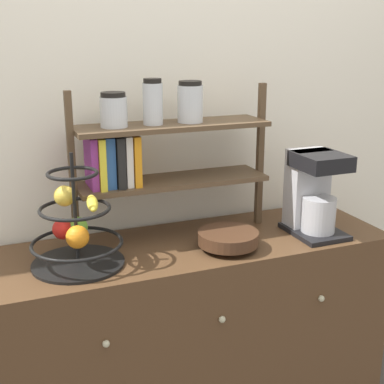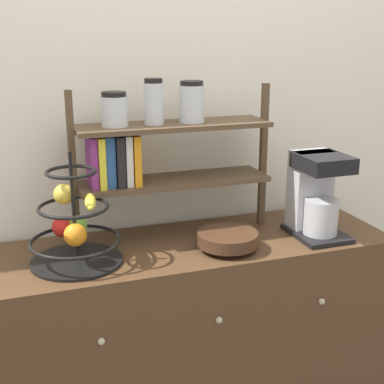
% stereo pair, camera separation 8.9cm
% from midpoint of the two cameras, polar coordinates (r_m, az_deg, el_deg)
% --- Properties ---
extents(wall_back, '(7.00, 0.05, 2.60)m').
position_cam_midpoint_polar(wall_back, '(2.14, -3.61, 7.76)').
color(wall_back, silver).
rests_on(wall_back, ground_plane).
extents(sideboard, '(1.47, 0.49, 0.88)m').
position_cam_midpoint_polar(sideboard, '(2.20, -0.81, -16.05)').
color(sideboard, '#4C331E').
rests_on(sideboard, ground_plane).
extents(coffee_maker, '(0.18, 0.24, 0.32)m').
position_cam_midpoint_polar(coffee_maker, '(2.10, 11.62, -0.03)').
color(coffee_maker, black).
rests_on(coffee_maker, sideboard).
extents(fruit_stand, '(0.31, 0.31, 0.39)m').
position_cam_midpoint_polar(fruit_stand, '(1.83, -13.70, -3.95)').
color(fruit_stand, black).
rests_on(fruit_stand, sideboard).
extents(wooden_bowl, '(0.22, 0.22, 0.07)m').
position_cam_midpoint_polar(wooden_bowl, '(1.93, 2.58, -5.00)').
color(wooden_bowl, '#422819').
rests_on(wooden_bowl, sideboard).
extents(shelf_hutch, '(0.76, 0.20, 0.60)m').
position_cam_midpoint_polar(shelf_hutch, '(1.95, -5.84, 5.04)').
color(shelf_hutch, brown).
rests_on(shelf_hutch, sideboard).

